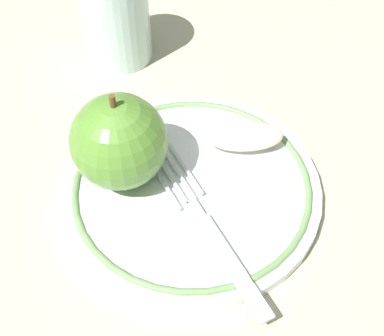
{
  "coord_description": "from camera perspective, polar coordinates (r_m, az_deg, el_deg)",
  "views": [
    {
      "loc": [
        0.19,
        0.22,
        0.36
      ],
      "look_at": [
        0.01,
        0.02,
        0.03
      ],
      "focal_mm": 50.0,
      "sensor_mm": 36.0,
      "label": 1
    }
  ],
  "objects": [
    {
      "name": "apple_red_whole",
      "position": [
        0.42,
        -7.8,
        2.8
      ],
      "size": [
        0.08,
        0.08,
        0.09
      ],
      "color": "#538730",
      "rests_on": "plate"
    },
    {
      "name": "ground_plane",
      "position": [
        0.46,
        0.02,
        -0.79
      ],
      "size": [
        2.0,
        2.0,
        0.0
      ],
      "primitive_type": "plane",
      "color": "#AEAC8C"
    },
    {
      "name": "apple_slice_front",
      "position": [
        0.46,
        5.62,
        3.39
      ],
      "size": [
        0.07,
        0.06,
        0.02
      ],
      "primitive_type": "ellipsoid",
      "rotation": [
        0.0,
        0.0,
        5.61
      ],
      "color": "#F7E3C0",
      "rests_on": "plate"
    },
    {
      "name": "plate",
      "position": [
        0.45,
        -0.0,
        -2.19
      ],
      "size": [
        0.21,
        0.21,
        0.01
      ],
      "color": "white",
      "rests_on": "ground_plane"
    },
    {
      "name": "fork",
      "position": [
        0.41,
        1.89,
        -6.68
      ],
      "size": [
        0.06,
        0.17,
        0.0
      ],
      "rotation": [
        0.0,
        0.0,
        4.49
      ],
      "color": "silver",
      "rests_on": "plate"
    },
    {
      "name": "drinking_glass",
      "position": [
        0.56,
        -8.12,
        15.47
      ],
      "size": [
        0.07,
        0.07,
        0.09
      ],
      "primitive_type": "cylinder",
      "color": "silver",
      "rests_on": "ground_plane"
    }
  ]
}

